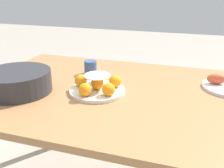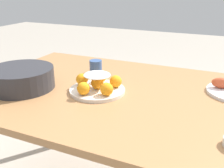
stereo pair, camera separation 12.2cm
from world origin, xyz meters
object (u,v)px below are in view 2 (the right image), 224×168
at_px(dining_table, 126,109).
at_px(serving_bowl, 21,77).
at_px(cake_plate, 97,85).
at_px(cup_near, 96,67).

xyz_separation_m(dining_table, serving_bowl, (0.49, 0.16, 0.14)).
relative_size(dining_table, cake_plate, 5.87).
xyz_separation_m(cake_plate, cup_near, (0.13, -0.24, 0.00)).
xyz_separation_m(dining_table, cake_plate, (0.13, 0.05, 0.12)).
xyz_separation_m(cake_plate, serving_bowl, (0.36, 0.11, 0.02)).
height_order(dining_table, cup_near, cup_near).
bearing_deg(serving_bowl, cake_plate, -163.58).
distance_m(dining_table, cake_plate, 0.18).
bearing_deg(cake_plate, dining_table, -157.22).
bearing_deg(serving_bowl, dining_table, -161.87).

